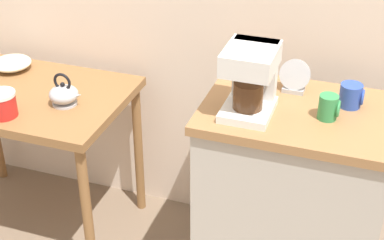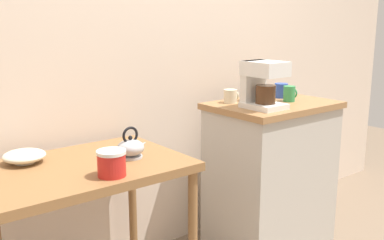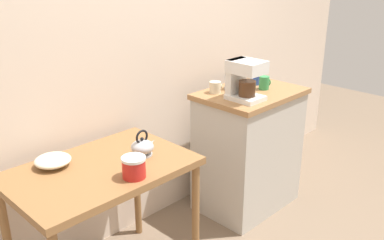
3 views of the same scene
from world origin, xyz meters
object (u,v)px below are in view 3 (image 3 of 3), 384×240
at_px(bowl_stoneware, 53,160).
at_px(mug_small_cream, 215,87).
at_px(canister_enamel, 134,167).
at_px(mug_tall_green, 264,83).
at_px(table_clock, 231,81).
at_px(teakettle, 143,147).
at_px(mug_blue, 256,78).
at_px(coffee_maker, 244,78).

relative_size(bowl_stoneware, mug_small_cream, 2.17).
distance_m(canister_enamel, mug_small_cream, 1.05).
bearing_deg(mug_tall_green, canister_enamel, -172.81).
bearing_deg(canister_enamel, table_clock, 16.42).
relative_size(bowl_stoneware, table_clock, 1.41).
height_order(teakettle, mug_blue, mug_blue).
bearing_deg(coffee_maker, bowl_stoneware, 167.88).
xyz_separation_m(teakettle, canister_enamel, (-0.19, -0.17, 0.01)).
relative_size(bowl_stoneware, canister_enamel, 1.55).
relative_size(canister_enamel, mug_tall_green, 1.29).
xyz_separation_m(canister_enamel, mug_blue, (1.36, 0.28, 0.13)).
relative_size(canister_enamel, mug_blue, 1.33).
xyz_separation_m(mug_tall_green, mug_small_cream, (-0.31, 0.19, -0.01)).
bearing_deg(mug_blue, coffee_maker, -156.07).
bearing_deg(mug_tall_green, coffee_maker, -173.03).
height_order(bowl_stoneware, coffee_maker, coffee_maker).
bearing_deg(coffee_maker, mug_blue, 23.93).
distance_m(canister_enamel, mug_blue, 1.39).
distance_m(teakettle, mug_blue, 1.18).
xyz_separation_m(coffee_maker, mug_small_cream, (-0.02, 0.22, -0.10)).
bearing_deg(mug_small_cream, teakettle, -167.08).
xyz_separation_m(bowl_stoneware, mug_small_cream, (1.21, -0.04, 0.15)).
xyz_separation_m(teakettle, mug_small_cream, (0.79, 0.18, 0.13)).
xyz_separation_m(teakettle, table_clock, (0.94, 0.17, 0.15)).
bearing_deg(mug_blue, mug_tall_green, -119.04).
height_order(canister_enamel, mug_small_cream, mug_small_cream).
bearing_deg(table_clock, coffee_maker, -121.76).
bearing_deg(coffee_maker, canister_enamel, -172.75).
relative_size(mug_small_cream, mug_blue, 0.95).
height_order(coffee_maker, mug_blue, coffee_maker).
bearing_deg(mug_tall_green, teakettle, 179.71).
xyz_separation_m(bowl_stoneware, mug_blue, (1.58, -0.11, 0.15)).
distance_m(mug_blue, table_clock, 0.23).
distance_m(teakettle, canister_enamel, 0.25).
relative_size(teakettle, coffee_maker, 0.59).
height_order(coffee_maker, mug_small_cream, coffee_maker).
relative_size(bowl_stoneware, mug_blue, 2.06).
height_order(bowl_stoneware, mug_small_cream, mug_small_cream).
bearing_deg(mug_tall_green, mug_blue, 60.96).
bearing_deg(canister_enamel, teakettle, 41.39).
bearing_deg(bowl_stoneware, table_clock, -2.43).
distance_m(canister_enamel, mug_tall_green, 1.31).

